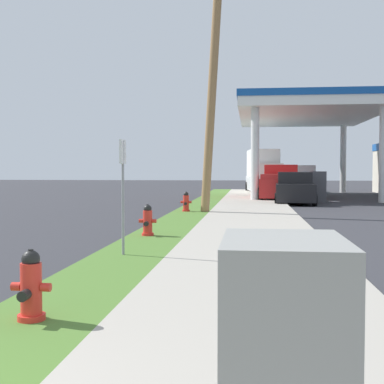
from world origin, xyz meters
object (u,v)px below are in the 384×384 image
(car_black_by_far_pump, at_px, (294,189))
(truck_white_on_apron, at_px, (264,172))
(fire_hydrant_second, at_px, (148,222))
(fire_hydrant_third, at_px, (186,203))
(truck_red_at_far_bay, at_px, (281,183))
(street_sign_post, at_px, (123,173))
(fire_hydrant_nearest, at_px, (31,289))
(utility_pole_midground, at_px, (212,84))
(truck_silver_at_forecourt, at_px, (301,182))
(car_teal_by_near_pump, at_px, (295,182))

(car_black_by_far_pump, height_order, truck_white_on_apron, truck_white_on_apron)
(fire_hydrant_second, height_order, truck_white_on_apron, truck_white_on_apron)
(fire_hydrant_second, relative_size, fire_hydrant_third, 1.00)
(fire_hydrant_third, bearing_deg, car_black_by_far_pump, 56.11)
(fire_hydrant_second, distance_m, truck_white_on_apron, 25.22)
(fire_hydrant_third, xyz_separation_m, truck_red_at_far_bay, (4.11, 10.14, 0.47))
(street_sign_post, bearing_deg, car_black_by_far_pump, 75.04)
(street_sign_post, bearing_deg, truck_red_at_far_bay, 78.71)
(fire_hydrant_nearest, bearing_deg, utility_pole_midground, 86.57)
(car_black_by_far_pump, bearing_deg, fire_hydrant_third, -123.89)
(car_black_by_far_pump, relative_size, truck_red_at_far_bay, 0.82)
(fire_hydrant_third, xyz_separation_m, car_black_by_far_pump, (4.58, 6.81, 0.28))
(fire_hydrant_third, height_order, truck_silver_at_forecourt, truck_silver_at_forecourt)
(car_teal_by_near_pump, xyz_separation_m, truck_red_at_far_bay, (-1.71, -10.68, 0.19))
(fire_hydrant_second, height_order, utility_pole_midground, utility_pole_midground)
(fire_hydrant_nearest, bearing_deg, truck_silver_at_forecourt, 79.15)
(car_teal_by_near_pump, bearing_deg, car_black_by_far_pump, -95.05)
(street_sign_post, bearing_deg, utility_pole_midground, 84.77)
(fire_hydrant_nearest, bearing_deg, truck_white_on_apron, 84.32)
(fire_hydrant_third, bearing_deg, truck_red_at_far_bay, 67.95)
(fire_hydrant_third, bearing_deg, truck_white_on_apron, 79.39)
(street_sign_post, relative_size, car_black_by_far_pump, 0.46)
(utility_pole_midground, bearing_deg, fire_hydrant_nearest, -93.43)
(street_sign_post, height_order, truck_silver_at_forecourt, street_sign_post)
(car_black_by_far_pump, bearing_deg, utility_pole_midground, -117.57)
(utility_pole_midground, xyz_separation_m, car_black_by_far_pump, (3.58, 6.86, -4.14))
(fire_hydrant_second, relative_size, car_teal_by_near_pump, 0.16)
(car_black_by_far_pump, distance_m, truck_red_at_far_bay, 3.36)
(truck_red_at_far_bay, bearing_deg, fire_hydrant_third, -112.05)
(car_teal_by_near_pump, bearing_deg, fire_hydrant_third, -105.61)
(fire_hydrant_second, height_order, car_black_by_far_pump, car_black_by_far_pump)
(truck_silver_at_forecourt, relative_size, truck_red_at_far_bay, 0.99)
(car_teal_by_near_pump, relative_size, truck_white_on_apron, 0.70)
(fire_hydrant_third, relative_size, truck_white_on_apron, 0.11)
(fire_hydrant_second, bearing_deg, street_sign_post, -87.92)
(fire_hydrant_nearest, relative_size, utility_pole_midground, 0.08)
(car_teal_by_near_pump, distance_m, truck_silver_at_forecourt, 6.70)
(truck_red_at_far_bay, bearing_deg, truck_white_on_apron, 95.84)
(utility_pole_midground, xyz_separation_m, truck_silver_at_forecourt, (4.58, 14.17, -3.95))
(fire_hydrant_third, xyz_separation_m, car_teal_by_near_pump, (5.81, 20.81, 0.28))
(fire_hydrant_third, bearing_deg, fire_hydrant_nearest, -89.41)
(car_black_by_far_pump, bearing_deg, fire_hydrant_nearest, -101.91)
(fire_hydrant_third, distance_m, street_sign_post, 10.08)
(fire_hydrant_third, height_order, truck_red_at_far_bay, truck_red_at_far_bay)
(fire_hydrant_third, bearing_deg, truck_silver_at_forecourt, 68.46)
(fire_hydrant_third, height_order, utility_pole_midground, utility_pole_midground)
(car_black_by_far_pump, bearing_deg, truck_silver_at_forecourt, 82.21)
(fire_hydrant_second, height_order, fire_hydrant_third, same)
(car_black_by_far_pump, bearing_deg, fire_hydrant_second, -108.13)
(fire_hydrant_nearest, xyz_separation_m, car_teal_by_near_pump, (5.67, 35.01, 0.28))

